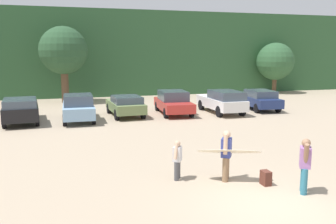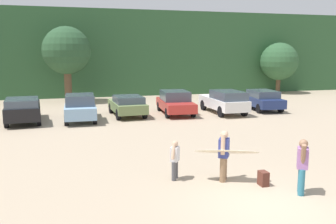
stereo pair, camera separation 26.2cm
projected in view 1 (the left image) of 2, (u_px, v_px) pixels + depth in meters
name	position (u px, v px, depth m)	size (l,w,h in m)	color
ground_plane	(272.00, 205.00, 9.73)	(120.00, 120.00, 0.00)	tan
hillside_ridge	(113.00, 53.00, 38.92)	(108.00, 12.00, 7.98)	#2D5633
tree_center_left	(63.00, 51.00, 29.07)	(3.86, 3.86, 6.17)	brown
tree_far_right	(275.00, 62.00, 36.45)	(3.74, 3.74, 5.06)	brown
parked_car_black	(21.00, 109.00, 21.00)	(2.25, 4.61, 1.50)	black
parked_car_sky_blue	(78.00, 107.00, 21.60)	(1.85, 4.32, 1.62)	#84ADD1
parked_car_olive_green	(126.00, 105.00, 23.28)	(2.05, 4.17, 1.34)	#6B7F4C
parked_car_red	(173.00, 102.00, 24.19)	(2.15, 4.62, 1.54)	#B72D28
parked_car_white	(222.00, 101.00, 24.36)	(1.87, 4.65, 1.59)	white
parked_car_navy	(260.00, 99.00, 25.93)	(2.11, 4.27, 1.42)	navy
person_adult	(226.00, 152.00, 11.51)	(0.48, 0.62, 1.63)	#8C6B4C
person_child	(177.00, 158.00, 11.62)	(0.41, 0.55, 1.29)	#4C4C51
person_companion	(305.00, 163.00, 10.46)	(0.50, 0.65, 1.63)	teal
surfboard_cream	(229.00, 151.00, 11.43)	(2.12, 1.23, 0.30)	beige
backpack_dropped	(266.00, 178.00, 11.20)	(0.24, 0.34, 0.45)	#592D23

